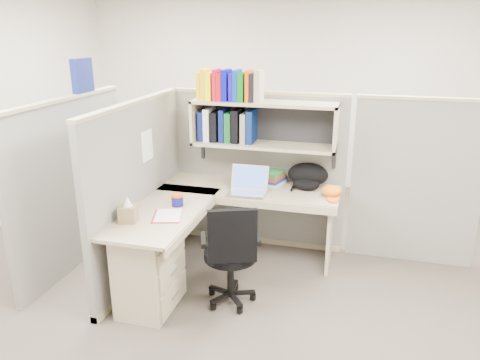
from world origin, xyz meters
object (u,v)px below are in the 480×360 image
(desk, at_px, (179,247))
(backpack, at_px, (307,176))
(laptop, at_px, (247,181))
(task_chair, at_px, (231,270))
(snack_canister, at_px, (177,200))

(desk, bearing_deg, backpack, 46.74)
(laptop, height_order, task_chair, laptop)
(snack_canister, distance_m, task_chair, 0.78)
(desk, bearing_deg, laptop, 57.93)
(desk, xyz_separation_m, laptop, (0.42, 0.68, 0.42))
(desk, xyz_separation_m, task_chair, (0.48, -0.06, -0.11))
(task_chair, bearing_deg, desk, 172.27)
(snack_canister, bearing_deg, task_chair, -26.45)
(snack_canister, bearing_deg, desk, -67.09)
(backpack, relative_size, task_chair, 0.43)
(laptop, distance_m, backpack, 0.62)
(desk, distance_m, backpack, 1.44)
(laptop, xyz_separation_m, backpack, (0.52, 0.33, -0.01))
(laptop, relative_size, snack_canister, 3.27)
(desk, relative_size, laptop, 4.88)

